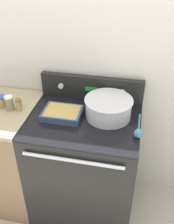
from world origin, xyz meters
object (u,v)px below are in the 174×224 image
Objects in this scene: spice_jar_white_cap at (9,103)px; spice_jar_blue_cap at (2,101)px; ladle at (139,132)px; spice_jar_brown_cap at (19,105)px; mixing_bowl at (108,107)px; casserole_dish at (62,113)px.

spice_jar_white_cap is 1.26× the size of spice_jar_blue_cap.
ladle is 0.88m from spice_jar_brown_cap.
spice_jar_white_cap is at bearing 174.47° from ladle.
mixing_bowl is 1.24× the size of casserole_dish.
mixing_bowl reaches higher than ladle.
spice_jar_white_cap is at bearing -171.69° from spice_jar_brown_cap.
mixing_bowl is 0.29m from ladle.
ladle is at bearing -5.53° from spice_jar_white_cap.
spice_jar_white_cap is (-0.40, -0.01, 0.04)m from casserole_dish.
spice_jar_blue_cap reaches higher than casserole_dish.
mixing_bowl is 3.79× the size of spice_jar_blue_cap.
spice_jar_white_cap reaches higher than casserole_dish.
mixing_bowl is at bearing 6.50° from spice_jar_white_cap.
ladle is (0.55, -0.10, -0.00)m from casserole_dish.
spice_jar_white_cap is (-0.94, 0.09, 0.04)m from ladle.
ladle is 2.51× the size of spice_jar_white_cap.
spice_jar_brown_cap and spice_jar_blue_cap have the same top height.
spice_jar_brown_cap is (-0.33, -0.00, 0.03)m from casserole_dish.
mixing_bowl is 3.02× the size of spice_jar_white_cap.
spice_jar_brown_cap is 0.80× the size of spice_jar_white_cap.
ladle is 1.03m from spice_jar_blue_cap.
casserole_dish is at bearing 0.64° from spice_jar_brown_cap.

